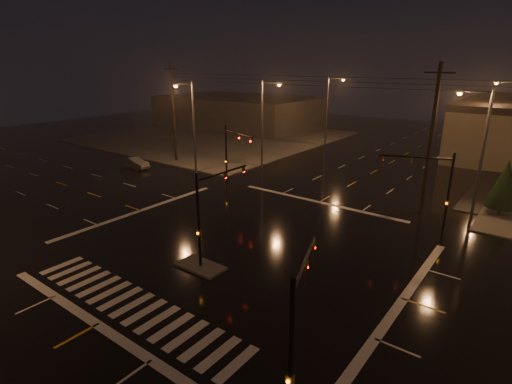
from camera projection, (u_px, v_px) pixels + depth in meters
ground at (242, 245)px, 27.40m from camera, size 140.00×140.00×0.00m
sidewalk_nw at (216, 136)px, 67.34m from camera, size 36.00×36.00×0.12m
median_island at (201, 266)px, 24.34m from camera, size 3.00×1.60×0.15m
crosswalk at (132, 305)px, 20.57m from camera, size 15.00×2.60×0.01m
stop_bar_near at (97, 324)px, 19.05m from camera, size 16.00×0.50×0.01m
stop_bar_far at (319, 202)px, 35.75m from camera, size 16.00×0.50×0.01m
commercial_block at (238, 111)px, 78.47m from camera, size 30.00×18.00×5.60m
signal_mast_median at (209, 206)px, 23.91m from camera, size 0.25×4.59×6.00m
signal_mast_ne at (434, 182)px, 28.48m from camera, size 4.84×1.86×6.00m
signal_mast_nw at (231, 149)px, 39.36m from camera, size 4.84×1.86×6.00m
signal_mast_se at (296, 327)px, 13.00m from camera, size 1.55×3.87×6.00m
streetlight_1 at (264, 119)px, 45.68m from camera, size 2.77×0.32×10.00m
streetlight_2 at (329, 107)px, 57.82m from camera, size 2.77×0.32×10.00m
streetlight_3 at (480, 144)px, 31.34m from camera, size 2.77×0.32×10.00m
streetlight_4 at (510, 118)px, 46.52m from camera, size 2.77×0.32×10.00m
streetlight_5 at (192, 122)px, 43.26m from camera, size 0.32×2.77×10.00m
utility_pole_0 at (173, 112)px, 48.74m from camera, size 2.20×0.32×12.00m
utility_pole_1 at (431, 139)px, 31.55m from camera, size 2.20×0.32×12.00m
conifer_0 at (505, 184)px, 31.95m from camera, size 2.53×2.53×4.65m
car_crossing at (134, 163)px, 47.01m from camera, size 4.06×1.59×1.32m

